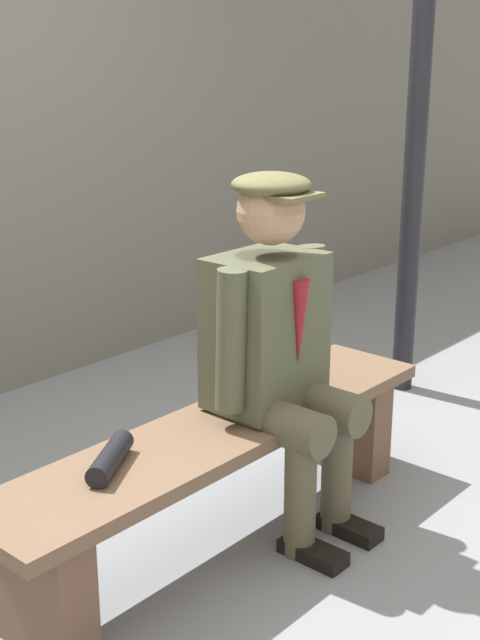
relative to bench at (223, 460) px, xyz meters
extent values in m
plane|color=gray|center=(0.00, 0.00, -0.31)|extent=(30.00, 30.00, 0.00)
cube|color=brown|center=(0.00, 0.00, 0.11)|extent=(1.88, 0.40, 0.05)
cube|color=brown|center=(-0.76, 0.00, -0.11)|extent=(0.13, 0.34, 0.40)
cube|color=brown|center=(0.76, 0.00, -0.11)|extent=(0.13, 0.34, 0.40)
cube|color=#4F523B|center=(-0.22, 0.00, 0.42)|extent=(0.39, 0.29, 0.54)
cylinder|color=#1E2338|center=(-0.22, 0.00, 0.66)|extent=(0.21, 0.21, 0.06)
cone|color=maroon|center=(-0.22, 0.15, 0.48)|extent=(0.07, 0.07, 0.30)
sphere|color=tan|center=(-0.22, 0.02, 0.84)|extent=(0.23, 0.23, 0.23)
ellipsoid|color=brown|center=(-0.22, 0.02, 0.93)|extent=(0.27, 0.27, 0.08)
cube|color=brown|center=(-0.22, 0.12, 0.90)|extent=(0.19, 0.10, 0.02)
cylinder|color=brown|center=(-0.33, 0.12, 0.15)|extent=(0.15, 0.43, 0.15)
cylinder|color=brown|center=(-0.33, 0.25, -0.08)|extent=(0.11, 0.11, 0.46)
cube|color=black|center=(-0.33, 0.31, -0.29)|extent=(0.10, 0.24, 0.05)
cylinder|color=#4F523B|center=(-0.45, 0.04, 0.44)|extent=(0.10, 0.14, 0.49)
cylinder|color=brown|center=(-0.12, 0.12, 0.15)|extent=(0.15, 0.43, 0.15)
cylinder|color=brown|center=(-0.12, 0.25, -0.08)|extent=(0.11, 0.11, 0.46)
cube|color=black|center=(-0.12, 0.31, -0.29)|extent=(0.10, 0.24, 0.05)
cylinder|color=#4F523B|center=(0.00, 0.04, 0.44)|extent=(0.10, 0.11, 0.48)
cylinder|color=black|center=(0.47, -0.04, 0.17)|extent=(0.26, 0.20, 0.07)
cylinder|color=black|center=(-1.69, -0.29, 1.28)|extent=(0.10, 0.10, 3.18)
camera|label=1|loc=(1.97, 1.81, 1.34)|focal=48.18mm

